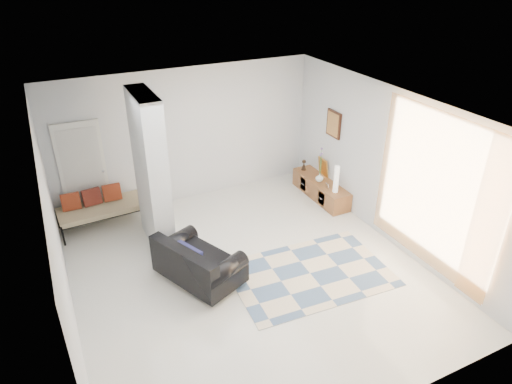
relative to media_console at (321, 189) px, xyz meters
name	(u,v)px	position (x,y,z in m)	size (l,w,h in m)	color
floor	(249,272)	(-2.52, -1.70, -0.21)	(6.00, 6.00, 0.00)	white
ceiling	(248,112)	(-2.52, -1.70, 2.59)	(6.00, 6.00, 0.00)	white
wall_back	(187,136)	(-2.52, 1.30, 1.19)	(6.00, 6.00, 0.00)	silver
wall_front	(374,328)	(-2.52, -4.70, 1.19)	(6.00, 6.00, 0.00)	silver
wall_left	(57,244)	(-5.27, -1.70, 1.19)	(6.00, 6.00, 0.00)	silver
wall_right	(389,166)	(0.23, -1.70, 1.19)	(6.00, 6.00, 0.00)	silver
partition_column	(151,173)	(-3.62, -0.10, 1.19)	(0.35, 1.20, 2.80)	silver
hallway_door	(84,173)	(-4.62, 1.26, 0.81)	(0.85, 0.06, 2.04)	white
curtain	(435,192)	(0.15, -2.85, 1.24)	(2.55, 2.55, 0.00)	#FFA343
wall_art	(334,124)	(0.20, 0.00, 1.44)	(0.04, 0.45, 0.55)	#381A0F
media_console	(321,189)	(0.00, 0.00, 0.00)	(0.45, 1.64, 0.80)	brown
loveseat	(197,263)	(-3.37, -1.54, 0.16)	(1.33, 1.63, 0.76)	silver
daybed	(101,206)	(-4.45, 0.90, 0.21)	(1.70, 0.79, 0.77)	black
area_rug	(310,273)	(-1.62, -2.18, -0.20)	(2.59, 1.72, 0.01)	beige
cylinder_lamp	(336,179)	(-0.02, -0.55, 0.48)	(0.11, 0.11, 0.57)	white
bronze_figurine	(304,165)	(-0.05, 0.65, 0.31)	(0.12, 0.12, 0.24)	black
vase	(320,177)	(-0.05, 0.00, 0.28)	(0.17, 0.17, 0.18)	white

